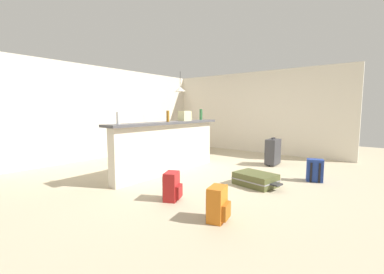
% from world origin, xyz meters
% --- Properties ---
extents(ground_plane, '(13.00, 13.00, 0.05)m').
position_xyz_m(ground_plane, '(0.00, 0.00, -0.03)').
color(ground_plane, '#BCAD8E').
extents(wall_back, '(6.60, 0.10, 2.50)m').
position_xyz_m(wall_back, '(0.00, 3.05, 1.25)').
color(wall_back, silver).
rests_on(wall_back, ground_plane).
extents(wall_right, '(0.10, 6.00, 2.50)m').
position_xyz_m(wall_right, '(3.05, 0.30, 1.25)').
color(wall_right, silver).
rests_on(wall_right, ground_plane).
extents(partition_half_wall, '(2.80, 0.20, 1.04)m').
position_xyz_m(partition_half_wall, '(-0.64, 0.36, 0.52)').
color(partition_half_wall, silver).
rests_on(partition_half_wall, ground_plane).
extents(bar_countertop, '(2.96, 0.40, 0.05)m').
position_xyz_m(bar_countertop, '(-0.64, 0.36, 1.06)').
color(bar_countertop, '#4C4C51').
rests_on(bar_countertop, partition_half_wall).
extents(bottle_white, '(0.06, 0.06, 0.21)m').
position_xyz_m(bottle_white, '(-1.85, 0.40, 1.19)').
color(bottle_white, silver).
rests_on(bottle_white, bar_countertop).
extents(bottle_amber, '(0.06, 0.06, 0.23)m').
position_xyz_m(bottle_amber, '(-0.66, 0.35, 1.20)').
color(bottle_amber, '#9E661E').
rests_on(bottle_amber, bar_countertop).
extents(bottle_green, '(0.07, 0.07, 0.26)m').
position_xyz_m(bottle_green, '(0.60, 0.42, 1.22)').
color(bottle_green, '#2D6B38').
rests_on(bottle_green, bar_countertop).
extents(grocery_bag, '(0.26, 0.18, 0.22)m').
position_xyz_m(grocery_bag, '(-0.10, 0.36, 1.20)').
color(grocery_bag, beige).
rests_on(grocery_bag, bar_countertop).
extents(dining_table, '(1.10, 0.80, 0.74)m').
position_xyz_m(dining_table, '(1.52, 1.83, 0.65)').
color(dining_table, '#4C331E').
rests_on(dining_table, ground_plane).
extents(dining_chair_near_partition, '(0.41, 0.41, 0.93)m').
position_xyz_m(dining_chair_near_partition, '(1.42, 1.27, 0.52)').
color(dining_chair_near_partition, '#4C331E').
rests_on(dining_chair_near_partition, ground_plane).
extents(pendant_lamp, '(0.34, 0.34, 0.65)m').
position_xyz_m(pendant_lamp, '(1.56, 1.91, 1.96)').
color(pendant_lamp, black).
extents(suitcase_flat_olive, '(0.62, 0.88, 0.22)m').
position_xyz_m(suitcase_flat_olive, '(-0.36, -1.48, 0.11)').
color(suitcase_flat_olive, '#51562D').
rests_on(suitcase_flat_olive, ground_plane).
extents(backpack_blue, '(0.30, 0.32, 0.42)m').
position_xyz_m(backpack_blue, '(0.56, -2.24, 0.20)').
color(backpack_blue, '#233D93').
rests_on(backpack_blue, ground_plane).
extents(suitcase_upright_charcoal, '(0.44, 0.24, 0.67)m').
position_xyz_m(suitcase_upright_charcoal, '(1.45, -1.10, 0.33)').
color(suitcase_upright_charcoal, '#38383D').
rests_on(suitcase_upright_charcoal, ground_plane).
extents(backpack_red, '(0.33, 0.31, 0.42)m').
position_xyz_m(backpack_red, '(-1.82, -0.82, 0.20)').
color(backpack_red, red).
rests_on(backpack_red, ground_plane).
extents(backpack_orange, '(0.31, 0.29, 0.42)m').
position_xyz_m(backpack_orange, '(-2.00, -1.73, 0.20)').
color(backpack_orange, orange).
rests_on(backpack_orange, ground_plane).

